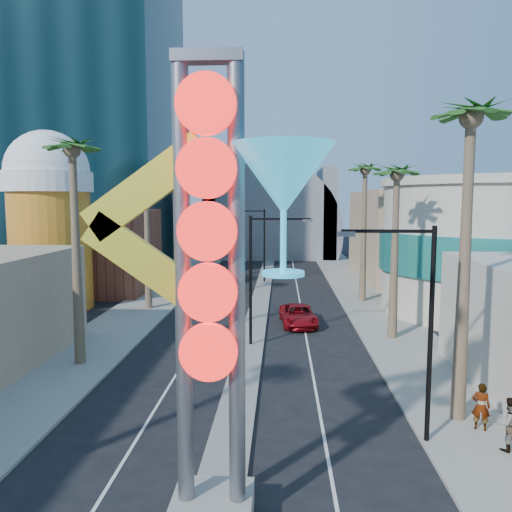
{
  "coord_description": "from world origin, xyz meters",
  "views": [
    {
      "loc": [
        1.85,
        -9.69,
        8.84
      ],
      "look_at": [
        0.27,
        21.26,
        5.44
      ],
      "focal_mm": 35.0,
      "sensor_mm": 36.0,
      "label": 1
    }
  ],
  "objects": [
    {
      "name": "sidewalk_west",
      "position": [
        -9.5,
        35.0,
        0.07
      ],
      "size": [
        5.0,
        100.0,
        0.15
      ],
      "primitive_type": "cube",
      "color": "gray",
      "rests_on": "ground"
    },
    {
      "name": "sidewalk_east",
      "position": [
        9.5,
        35.0,
        0.07
      ],
      "size": [
        5.0,
        100.0,
        0.15
      ],
      "primitive_type": "cube",
      "color": "gray",
      "rests_on": "ground"
    },
    {
      "name": "median",
      "position": [
        0.0,
        38.0,
        0.07
      ],
      "size": [
        1.6,
        84.0,
        0.15
      ],
      "primitive_type": "cube",
      "color": "gray",
      "rests_on": "ground"
    },
    {
      "name": "hotel_tower",
      "position": [
        -22.0,
        52.0,
        25.0
      ],
      "size": [
        20.0,
        20.0,
        50.0
      ],
      "primitive_type": "cube",
      "color": "black",
      "rests_on": "ground"
    },
    {
      "name": "brick_filler_west",
      "position": [
        -16.0,
        38.0,
        4.0
      ],
      "size": [
        10.0,
        10.0,
        8.0
      ],
      "primitive_type": "cube",
      "color": "brown",
      "rests_on": "ground"
    },
    {
      "name": "filler_east",
      "position": [
        16.0,
        48.0,
        5.0
      ],
      "size": [
        10.0,
        20.0,
        10.0
      ],
      "primitive_type": "cube",
      "color": "tan",
      "rests_on": "ground"
    },
    {
      "name": "beer_mug",
      "position": [
        -17.0,
        30.0,
        7.84
      ],
      "size": [
        7.0,
        7.0,
        14.5
      ],
      "color": "orange",
      "rests_on": "ground"
    },
    {
      "name": "turquoise_building",
      "position": [
        18.0,
        30.0,
        5.25
      ],
      "size": [
        16.6,
        16.6,
        10.6
      ],
      "color": "#BBB09E",
      "rests_on": "ground"
    },
    {
      "name": "canopy",
      "position": [
        0.0,
        72.0,
        4.31
      ],
      "size": [
        22.0,
        16.0,
        22.0
      ],
      "color": "slate",
      "rests_on": "ground"
    },
    {
      "name": "neon_sign",
      "position": [
        0.82,
        2.96,
        7.31
      ],
      "size": [
        6.53,
        2.6,
        12.55
      ],
      "color": "gray",
      "rests_on": "ground"
    },
    {
      "name": "streetlight_0",
      "position": [
        0.55,
        20.0,
        4.88
      ],
      "size": [
        3.79,
        0.25,
        8.0
      ],
      "color": "black",
      "rests_on": "ground"
    },
    {
      "name": "streetlight_1",
      "position": [
        -0.55,
        44.0,
        4.88
      ],
      "size": [
        3.79,
        0.25,
        8.0
      ],
      "color": "black",
      "rests_on": "ground"
    },
    {
      "name": "streetlight_2",
      "position": [
        6.72,
        8.0,
        4.83
      ],
      "size": [
        3.45,
        0.25,
        8.0
      ],
      "color": "black",
      "rests_on": "ground"
    },
    {
      "name": "palm_1",
      "position": [
        -9.0,
        16.0,
        10.82
      ],
      "size": [
        2.4,
        2.4,
        12.7
      ],
      "color": "brown",
      "rests_on": "ground"
    },
    {
      "name": "palm_2",
      "position": [
        -9.0,
        30.0,
        9.48
      ],
      "size": [
        2.4,
        2.4,
        11.2
      ],
      "color": "brown",
      "rests_on": "ground"
    },
    {
      "name": "palm_3",
      "position": [
        -9.0,
        42.0,
        9.48
      ],
      "size": [
        2.4,
        2.4,
        11.2
      ],
      "color": "brown",
      "rests_on": "ground"
    },
    {
      "name": "palm_5",
      "position": [
        9.0,
        10.0,
        11.27
      ],
      "size": [
        2.4,
        2.4,
        13.2
      ],
      "color": "brown",
      "rests_on": "ground"
    },
    {
      "name": "palm_6",
      "position": [
        9.0,
        22.0,
        9.93
      ],
      "size": [
        2.4,
        2.4,
        11.7
      ],
      "color": "brown",
      "rests_on": "ground"
    },
    {
      "name": "palm_7",
      "position": [
        9.0,
        34.0,
        10.82
      ],
      "size": [
        2.4,
        2.4,
        12.7
      ],
      "color": "brown",
      "rests_on": "ground"
    },
    {
      "name": "red_pickup",
      "position": [
        3.09,
        25.44,
        0.72
      ],
      "size": [
        2.84,
        5.36,
        1.44
      ],
      "primitive_type": "imported",
      "rotation": [
        0.0,
        0.0,
        0.09
      ],
      "color": "#9D0C13",
      "rests_on": "ground"
    },
    {
      "name": "pedestrian_a",
      "position": [
        9.49,
        8.98,
        1.06
      ],
      "size": [
        0.78,
        0.66,
        1.83
      ],
      "primitive_type": "imported",
      "rotation": [
        0.0,
        0.0,
        2.75
      ],
      "color": "gray",
      "rests_on": "sidewalk_east"
    },
    {
      "name": "pedestrian_b",
      "position": [
        9.83,
        7.37,
        1.11
      ],
      "size": [
        0.98,
        0.79,
        1.93
      ],
      "primitive_type": "imported",
      "rotation": [
        0.0,
        0.0,
        3.2
      ],
      "color": "gray",
      "rests_on": "sidewalk_east"
    }
  ]
}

